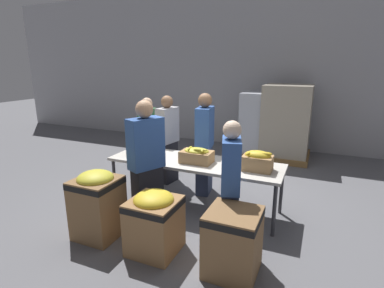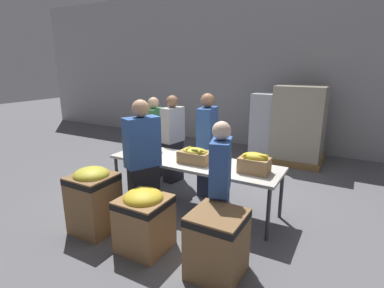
# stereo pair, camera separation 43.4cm
# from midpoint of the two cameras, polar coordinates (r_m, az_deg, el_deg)

# --- Properties ---
(ground_plane) EXTENTS (30.00, 30.00, 0.00)m
(ground_plane) POSITION_cam_midpoint_polar(r_m,az_deg,el_deg) (4.68, 3.03, -11.96)
(ground_plane) COLOR slate
(wall_back) EXTENTS (16.00, 0.08, 4.00)m
(wall_back) POSITION_cam_midpoint_polar(r_m,az_deg,el_deg) (7.90, 16.38, 13.57)
(wall_back) COLOR #A8A8AD
(wall_back) RESTS_ON ground_plane
(sorting_table) EXTENTS (2.56, 0.79, 0.74)m
(sorting_table) POSITION_cam_midpoint_polar(r_m,az_deg,el_deg) (4.41, 3.16, -3.91)
(sorting_table) COLOR beige
(sorting_table) RESTS_ON ground_plane
(banana_box_0) EXTENTS (0.39, 0.34, 0.28)m
(banana_box_0) POSITION_cam_midpoint_polar(r_m,az_deg,el_deg) (4.82, -6.36, 0.03)
(banana_box_0) COLOR olive
(banana_box_0) RESTS_ON sorting_table
(banana_box_1) EXTENTS (0.45, 0.29, 0.24)m
(banana_box_1) POSITION_cam_midpoint_polar(r_m,az_deg,el_deg) (4.29, 3.49, -2.19)
(banana_box_1) COLOR #A37A4C
(banana_box_1) RESTS_ON sorting_table
(banana_box_2) EXTENTS (0.39, 0.27, 0.28)m
(banana_box_2) POSITION_cam_midpoint_polar(r_m,az_deg,el_deg) (4.02, 14.87, -3.48)
(banana_box_2) COLOR #A37A4C
(banana_box_2) RESTS_ON sorting_table
(volunteer_0) EXTENTS (0.29, 0.48, 1.68)m
(volunteer_0) POSITION_cam_midpoint_polar(r_m,az_deg,el_deg) (4.89, 5.42, -0.29)
(volunteer_0) COLOR #2D3856
(volunteer_0) RESTS_ON ground_plane
(volunteer_1) EXTENTS (0.40, 0.51, 1.69)m
(volunteer_1) POSITION_cam_midpoint_polar(r_m,az_deg,el_deg) (4.00, -6.28, -3.75)
(volunteer_1) COLOR black
(volunteer_1) RESTS_ON ground_plane
(volunteer_2) EXTENTS (0.28, 0.46, 1.59)m
(volunteer_2) POSITION_cam_midpoint_polar(r_m,az_deg,el_deg) (5.41, -1.36, 0.80)
(volunteer_2) COLOR black
(volunteer_2) RESTS_ON ground_plane
(volunteer_3) EXTENTS (0.32, 0.45, 1.53)m
(volunteer_3) POSITION_cam_midpoint_polar(r_m,az_deg,el_deg) (3.45, 9.01, -8.42)
(volunteer_3) COLOR #2D3856
(volunteer_3) RESTS_ON ground_plane
(volunteer_4) EXTENTS (0.27, 0.44, 1.54)m
(volunteer_4) POSITION_cam_midpoint_polar(r_m,az_deg,el_deg) (5.64, -4.96, 1.04)
(volunteer_4) COLOR black
(volunteer_4) RESTS_ON ground_plane
(donation_bin_0) EXTENTS (0.52, 0.52, 0.87)m
(donation_bin_0) POSITION_cam_midpoint_polar(r_m,az_deg,el_deg) (4.02, -15.31, -9.92)
(donation_bin_0) COLOR olive
(donation_bin_0) RESTS_ON ground_plane
(donation_bin_1) EXTENTS (0.54, 0.54, 0.74)m
(donation_bin_1) POSITION_cam_midpoint_polar(r_m,az_deg,el_deg) (3.58, -5.57, -13.90)
(donation_bin_1) COLOR olive
(donation_bin_1) RESTS_ON ground_plane
(donation_bin_2) EXTENTS (0.53, 0.53, 0.69)m
(donation_bin_2) POSITION_cam_midpoint_polar(r_m,az_deg,el_deg) (3.22, 8.87, -18.05)
(donation_bin_2) COLOR olive
(donation_bin_2) RESTS_ON ground_plane
(pallet_stack_0) EXTENTS (1.10, 1.10, 1.68)m
(pallet_stack_0) POSITION_cam_midpoint_polar(r_m,az_deg,el_deg) (7.02, 21.49, 3.38)
(pallet_stack_0) COLOR olive
(pallet_stack_0) RESTS_ON ground_plane
(pallet_stack_1) EXTENTS (0.91, 0.91, 1.42)m
(pallet_stack_1) POSITION_cam_midpoint_polar(r_m,az_deg,el_deg) (7.32, 18.76, 3.03)
(pallet_stack_1) COLOR olive
(pallet_stack_1) RESTS_ON ground_plane
(pallet_stack_2) EXTENTS (1.03, 1.03, 1.49)m
(pallet_stack_2) POSITION_cam_midpoint_polar(r_m,az_deg,el_deg) (7.14, 17.32, 3.17)
(pallet_stack_2) COLOR olive
(pallet_stack_2) RESTS_ON ground_plane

